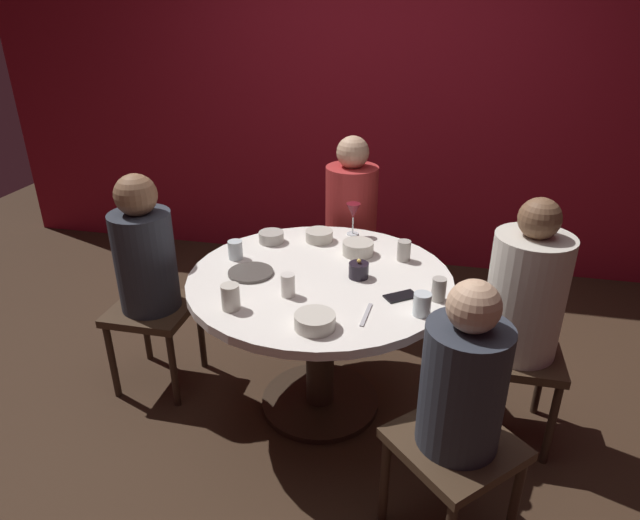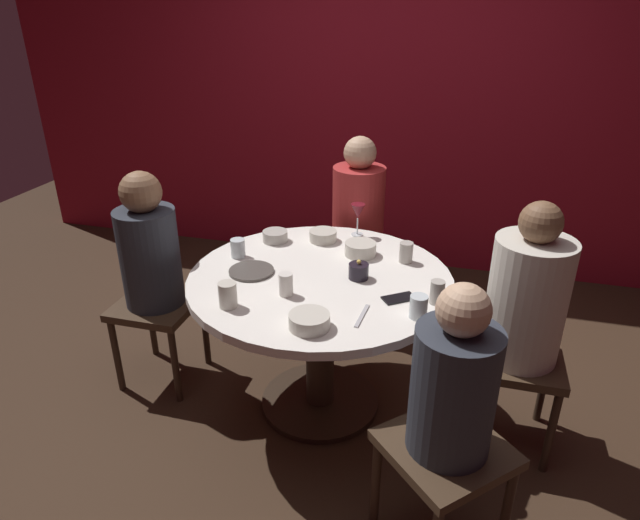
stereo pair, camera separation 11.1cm
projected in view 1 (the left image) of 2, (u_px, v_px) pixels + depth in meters
name	position (u px, v px, depth m)	size (l,w,h in m)	color
ground_plane	(320.00, 403.00, 2.85)	(8.00, 8.00, 0.00)	#382619
back_wall	(376.00, 91.00, 3.94)	(6.00, 0.10, 2.60)	maroon
dining_table	(320.00, 308.00, 2.61)	(1.22, 1.22, 0.74)	white
seated_diner_left	(146.00, 261.00, 2.71)	(0.40, 0.40, 1.17)	#3F2D1E
seated_diner_back	(351.00, 213.00, 3.30)	(0.40, 0.40, 1.20)	#3F2D1E
seated_diner_right	(525.00, 299.00, 2.36)	(0.40, 0.40, 1.18)	#3F2D1E
seated_diner_front_right	(462.00, 391.00, 1.87)	(0.57, 0.57, 1.11)	#3F2D1E
candle_holder	(359.00, 270.00, 2.50)	(0.09, 0.09, 0.09)	black
wine_glass	(353.00, 212.00, 2.92)	(0.08, 0.08, 0.18)	silver
dinner_plate	(251.00, 273.00, 2.55)	(0.21, 0.21, 0.01)	#4C4742
cell_phone	(401.00, 296.00, 2.35)	(0.07, 0.14, 0.01)	black
bowl_serving_large	(271.00, 237.00, 2.87)	(0.13, 0.13, 0.06)	#B2ADA3
bowl_salad_center	(319.00, 236.00, 2.89)	(0.14, 0.14, 0.06)	beige
bowl_small_white	(315.00, 321.00, 2.12)	(0.16, 0.16, 0.06)	beige
bowl_sauce_side	(358.00, 248.00, 2.73)	(0.16, 0.16, 0.07)	beige
cup_near_candle	(422.00, 304.00, 2.20)	(0.07, 0.07, 0.10)	silver
cup_by_left_diner	(235.00, 250.00, 2.68)	(0.07, 0.07, 0.09)	silver
cup_by_right_diner	(439.00, 289.00, 2.31)	(0.06, 0.06, 0.10)	#B2ADA3
cup_center_front	(404.00, 251.00, 2.66)	(0.07, 0.07, 0.10)	#B2ADA3
cup_far_edge	(288.00, 285.00, 2.34)	(0.06, 0.06, 0.10)	silver
cup_beside_wine	(231.00, 297.00, 2.24)	(0.08, 0.08, 0.11)	beige
fork_near_plate	(366.00, 315.00, 2.21)	(0.02, 0.18, 0.01)	#B7B7BC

